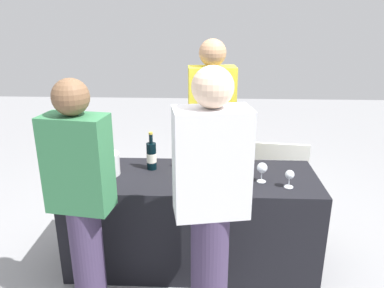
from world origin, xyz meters
TOP-DOWN VIEW (x-y plane):
  - ground_plane at (0.00, 0.00)m, footprint 12.00×12.00m
  - tasting_table at (0.00, 0.00)m, footprint 1.86×0.68m
  - wine_bottle_0 at (-0.68, 0.18)m, footprint 0.07×0.07m
  - wine_bottle_1 at (-0.32, 0.11)m, footprint 0.08×0.08m
  - wine_bottle_2 at (0.02, 0.10)m, footprint 0.07×0.07m
  - wine_bottle_3 at (0.35, 0.09)m, footprint 0.07×0.07m
  - wine_glass_0 at (-0.69, -0.08)m, footprint 0.07×0.07m
  - wine_glass_1 at (0.09, -0.16)m, footprint 0.06×0.06m
  - wine_glass_2 at (0.31, -0.14)m, footprint 0.07×0.07m
  - wine_glass_3 at (0.40, -0.13)m, footprint 0.08×0.08m
  - wine_glass_4 at (0.50, -0.08)m, footprint 0.08×0.08m
  - wine_glass_5 at (0.68, -0.16)m, footprint 0.06×0.06m
  - ice_bucket at (-0.64, -0.00)m, footprint 0.20×0.20m
  - server_pouring at (0.14, 0.60)m, footprint 0.42×0.25m
  - guest_0 at (-0.64, -0.57)m, footprint 0.40×0.26m
  - guest_1 at (0.14, -0.67)m, footprint 0.44×0.30m
  - menu_board at (0.79, 0.82)m, footprint 0.57×0.10m

SIDE VIEW (x-z plane):
  - ground_plane at x=0.00m, z-range 0.00..0.00m
  - menu_board at x=0.79m, z-range 0.00..0.72m
  - tasting_table at x=0.00m, z-range 0.00..0.74m
  - ice_bucket at x=-0.64m, z-range 0.74..0.90m
  - wine_glass_5 at x=0.68m, z-range 0.77..0.89m
  - wine_glass_2 at x=0.31m, z-range 0.76..0.90m
  - wine_glass_1 at x=0.09m, z-range 0.77..0.90m
  - wine_glass_0 at x=-0.69m, z-range 0.77..0.90m
  - wine_glass_3 at x=0.40m, z-range 0.77..0.91m
  - wine_glass_4 at x=0.50m, z-range 0.77..0.92m
  - wine_bottle_0 at x=-0.68m, z-range 0.69..1.00m
  - guest_0 at x=-0.64m, z-range 0.07..1.63m
  - wine_bottle_1 at x=-0.32m, z-range 0.70..1.00m
  - wine_bottle_2 at x=0.02m, z-range 0.69..1.01m
  - wine_bottle_3 at x=0.35m, z-range 0.70..1.02m
  - guest_1 at x=0.14m, z-range 0.07..1.71m
  - server_pouring at x=0.14m, z-range 0.08..1.77m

